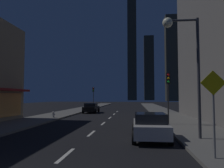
% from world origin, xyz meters
% --- Properties ---
extents(ground_plane, '(78.00, 136.00, 0.10)m').
position_xyz_m(ground_plane, '(0.00, 32.00, -0.05)').
color(ground_plane, black).
extents(sidewalk_right, '(4.00, 76.00, 0.15)m').
position_xyz_m(sidewalk_right, '(7.00, 32.00, 0.07)').
color(sidewalk_right, '#605E59').
rests_on(sidewalk_right, ground).
extents(sidewalk_left, '(4.00, 76.00, 0.15)m').
position_xyz_m(sidewalk_left, '(-7.00, 32.00, 0.07)').
color(sidewalk_left, '#605E59').
rests_on(sidewalk_left, ground).
extents(lane_marking_center, '(0.16, 33.40, 0.01)m').
position_xyz_m(lane_marking_center, '(0.00, 13.60, 0.01)').
color(lane_marking_center, silver).
rests_on(lane_marking_center, ground).
extents(skyscraper_distant_tall, '(6.43, 8.55, 78.68)m').
position_xyz_m(skyscraper_distant_tall, '(1.21, 151.71, 39.34)').
color(skyscraper_distant_tall, '#343127').
rests_on(skyscraper_distant_tall, ground).
extents(skyscraper_distant_mid, '(7.00, 8.98, 47.34)m').
position_xyz_m(skyscraper_distant_mid, '(13.58, 155.71, 23.67)').
color(skyscraper_distant_mid, '#39362B').
rests_on(skyscraper_distant_mid, ground).
extents(skyscraper_distant_short, '(7.02, 6.34, 50.61)m').
position_xyz_m(skyscraper_distant_short, '(24.63, 123.30, 25.31)').
color(skyscraper_distant_short, '#403D30').
rests_on(skyscraper_distant_short, ground).
extents(skyscraper_distant_slender, '(6.00, 8.30, 66.32)m').
position_xyz_m(skyscraper_distant_slender, '(41.59, 113.76, 33.16)').
color(skyscraper_distant_slender, '#353328').
rests_on(skyscraper_distant_slender, ground).
extents(car_parked_near, '(1.98, 4.24, 1.45)m').
position_xyz_m(car_parked_near, '(3.60, 6.84, 0.74)').
color(car_parked_near, silver).
rests_on(car_parked_near, ground).
extents(car_parked_far, '(1.98, 4.24, 1.45)m').
position_xyz_m(car_parked_far, '(-3.60, 26.07, 0.74)').
color(car_parked_far, black).
rests_on(car_parked_far, ground).
extents(fire_hydrant_far_left, '(0.42, 0.30, 0.65)m').
position_xyz_m(fire_hydrant_far_left, '(-5.90, 17.10, 0.45)').
color(fire_hydrant_far_left, '#B2B2B2').
rests_on(fire_hydrant_far_left, sidewalk_left).
extents(traffic_light_near_right, '(0.32, 0.48, 4.20)m').
position_xyz_m(traffic_light_near_right, '(5.50, 12.62, 3.19)').
color(traffic_light_near_right, '#2D2D2D').
rests_on(traffic_light_near_right, sidewalk_right).
extents(traffic_light_far_left, '(0.32, 0.48, 4.20)m').
position_xyz_m(traffic_light_far_left, '(-5.50, 37.57, 3.19)').
color(traffic_light_far_left, '#2D2D2D').
rests_on(traffic_light_far_left, sidewalk_left).
extents(street_lamp_right, '(1.96, 0.56, 6.58)m').
position_xyz_m(street_lamp_right, '(5.38, 6.62, 5.07)').
color(street_lamp_right, '#38383D').
rests_on(street_lamp_right, sidewalk_right).
extents(pedestrian_crossing_sign, '(0.91, 0.08, 3.15)m').
position_xyz_m(pedestrian_crossing_sign, '(5.60, 2.83, 2.02)').
color(pedestrian_crossing_sign, slate).
rests_on(pedestrian_crossing_sign, sidewalk_right).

